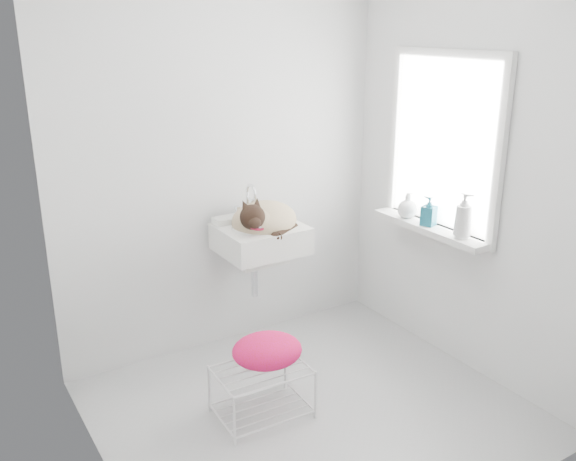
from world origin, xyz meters
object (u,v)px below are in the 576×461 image
bottle_b (428,225)px  bottle_a (461,238)px  wire_rack (262,391)px  cat (264,220)px  sink (261,226)px  bottle_c (407,217)px

bottle_b → bottle_a: bearing=-90.0°
wire_rack → cat: bearing=58.6°
sink → wire_rack: bearing=-119.8°
cat → bottle_c: cat is taller
cat → bottle_c: bearing=-34.7°
cat → bottle_c: (0.87, -0.33, -0.04)m
bottle_a → bottle_b: 0.28m
sink → bottle_b: bearing=-31.1°
bottle_a → bottle_b: bearing=90.0°
sink → bottle_a: bearing=-42.4°
bottle_c → bottle_b: bearing=-90.0°
sink → bottle_b: (0.89, -0.54, 0.00)m
bottle_b → bottle_c: bottle_b is taller
cat → bottle_a: cat is taller
sink → bottle_a: size_ratio=2.24×
wire_rack → bottle_a: size_ratio=2.11×
bottle_a → bottle_c: bearing=90.0°
sink → cat: size_ratio=1.02×
sink → cat: 0.05m
cat → bottle_a: (0.87, -0.79, -0.04)m
bottle_a → bottle_c: size_ratio=1.39×
bottle_a → bottle_b: bottle_a is taller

